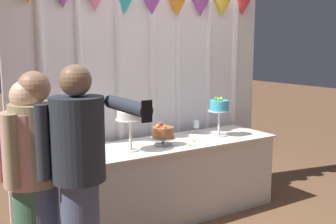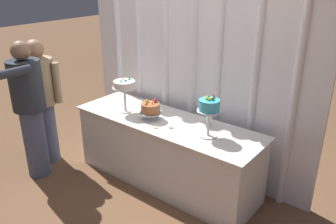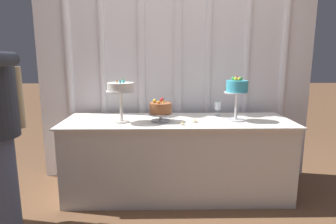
# 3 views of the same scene
# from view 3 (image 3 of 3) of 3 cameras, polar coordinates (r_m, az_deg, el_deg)

# --- Properties ---
(ground_plane) EXTENTS (24.00, 24.00, 0.00)m
(ground_plane) POSITION_cam_3_polar(r_m,az_deg,el_deg) (2.86, 1.91, -16.75)
(ground_plane) COLOR brown
(draped_curtain) EXTENTS (2.92, 0.20, 2.42)m
(draped_curtain) POSITION_cam_3_polar(r_m,az_deg,el_deg) (3.08, 1.36, 10.95)
(draped_curtain) COLOR white
(draped_curtain) RESTS_ON ground_plane
(cake_table) EXTENTS (2.14, 0.68, 0.75)m
(cake_table) POSITION_cam_3_polar(r_m,az_deg,el_deg) (2.80, 1.85, -9.02)
(cake_table) COLOR white
(cake_table) RESTS_ON ground_plane
(cake_display_leftmost) EXTENTS (0.26, 0.26, 0.40)m
(cake_display_leftmost) POSITION_cam_3_polar(r_m,az_deg,el_deg) (2.59, -9.41, 4.45)
(cake_display_leftmost) COLOR silver
(cake_display_leftmost) RESTS_ON cake_table
(cake_display_center) EXTENTS (0.24, 0.24, 0.21)m
(cake_display_center) POSITION_cam_3_polar(r_m,az_deg,el_deg) (2.61, -1.50, 0.50)
(cake_display_center) COLOR #B2B2B7
(cake_display_center) RESTS_ON cake_table
(cake_display_rightmost) EXTENTS (0.23, 0.23, 0.42)m
(cake_display_rightmost) POSITION_cam_3_polar(r_m,az_deg,el_deg) (2.70, 13.56, 4.38)
(cake_display_rightmost) COLOR silver
(cake_display_rightmost) RESTS_ON cake_table
(wine_glass) EXTENTS (0.06, 0.06, 0.14)m
(wine_glass) POSITION_cam_3_polar(r_m,az_deg,el_deg) (2.91, 9.89, 1.16)
(wine_glass) COLOR silver
(wine_glass) RESTS_ON cake_table
(tealight_far_left) EXTENTS (0.04, 0.04, 0.03)m
(tealight_far_left) POSITION_cam_3_polar(r_m,az_deg,el_deg) (2.49, 2.88, -2.41)
(tealight_far_left) COLOR beige
(tealight_far_left) RESTS_ON cake_table
(tealight_near_left) EXTENTS (0.05, 0.05, 0.03)m
(tealight_near_left) POSITION_cam_3_polar(r_m,az_deg,el_deg) (2.60, 5.38, -1.89)
(tealight_near_left) COLOR beige
(tealight_near_left) RESTS_ON cake_table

